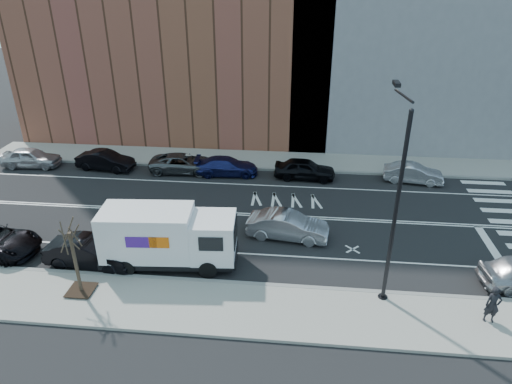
% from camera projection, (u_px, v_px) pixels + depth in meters
% --- Properties ---
extents(ground, '(120.00, 120.00, 0.00)m').
position_uv_depth(ground, '(250.00, 215.00, 28.29)').
color(ground, black).
rests_on(ground, ground).
extents(sidewalk_near, '(44.00, 3.60, 0.15)m').
position_uv_depth(sidewalk_near, '(228.00, 308.00, 20.41)').
color(sidewalk_near, gray).
rests_on(sidewalk_near, ground).
extents(sidewalk_far, '(44.00, 3.60, 0.15)m').
position_uv_depth(sidewalk_far, '(263.00, 160.00, 36.11)').
color(sidewalk_far, gray).
rests_on(sidewalk_far, ground).
extents(curb_near, '(44.00, 0.25, 0.17)m').
position_uv_depth(curb_near, '(234.00, 283.00, 22.01)').
color(curb_near, gray).
rests_on(curb_near, ground).
extents(curb_far, '(44.00, 0.25, 0.17)m').
position_uv_depth(curb_far, '(260.00, 169.00, 34.50)').
color(curb_far, gray).
rests_on(curb_far, ground).
extents(road_markings, '(40.00, 8.60, 0.01)m').
position_uv_depth(road_markings, '(250.00, 215.00, 28.29)').
color(road_markings, white).
rests_on(road_markings, ground).
extents(bldg_brick, '(26.00, 10.00, 22.00)m').
position_uv_depth(bldg_brick, '(175.00, 4.00, 38.07)').
color(bldg_brick, brown).
rests_on(bldg_brick, ground).
extents(streetlight, '(0.44, 4.02, 9.34)m').
position_uv_depth(streetlight, '(395.00, 197.00, 19.24)').
color(streetlight, black).
rests_on(streetlight, ground).
extents(street_tree, '(1.20, 1.20, 3.75)m').
position_uv_depth(street_tree, '(77.00, 268.00, 20.80)').
color(street_tree, black).
rests_on(street_tree, ground).
extents(fedex_van, '(6.96, 2.81, 3.11)m').
position_uv_depth(fedex_van, '(167.00, 237.00, 22.90)').
color(fedex_van, black).
rests_on(fedex_van, ground).
extents(far_parked_a, '(4.47, 1.98, 1.49)m').
position_uv_depth(far_parked_a, '(31.00, 157.00, 34.81)').
color(far_parked_a, '#A4A4A9').
rests_on(far_parked_a, ground).
extents(far_parked_b, '(4.49, 2.06, 1.43)m').
position_uv_depth(far_parked_b, '(105.00, 161.00, 34.34)').
color(far_parked_b, black).
rests_on(far_parked_b, ground).
extents(far_parked_c, '(4.95, 2.44, 1.35)m').
position_uv_depth(far_parked_c, '(183.00, 163.00, 33.94)').
color(far_parked_c, '#515559').
rests_on(far_parked_c, ground).
extents(far_parked_d, '(4.70, 2.20, 1.33)m').
position_uv_depth(far_parked_d, '(227.00, 166.00, 33.50)').
color(far_parked_d, navy).
rests_on(far_parked_d, ground).
extents(far_parked_e, '(4.45, 2.00, 1.48)m').
position_uv_depth(far_parked_e, '(305.00, 169.00, 32.83)').
color(far_parked_e, black).
rests_on(far_parked_e, ground).
extents(far_parked_f, '(4.23, 1.97, 1.34)m').
position_uv_depth(far_parked_f, '(413.00, 173.00, 32.31)').
color(far_parked_f, silver).
rests_on(far_parked_f, ground).
extents(driving_sedan, '(4.72, 2.16, 1.50)m').
position_uv_depth(driving_sedan, '(288.00, 226.00, 25.60)').
color(driving_sedan, '#B1B1B6').
rests_on(driving_sedan, ground).
extents(near_parked_rear_a, '(4.68, 1.93, 1.51)m').
position_uv_depth(near_parked_rear_a, '(90.00, 252.00, 23.21)').
color(near_parked_rear_a, black).
rests_on(near_parked_rear_a, ground).
extents(pedestrian, '(0.66, 0.45, 1.73)m').
position_uv_depth(pedestrian, '(493.00, 305.00, 19.20)').
color(pedestrian, black).
rests_on(pedestrian, sidewalk_near).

